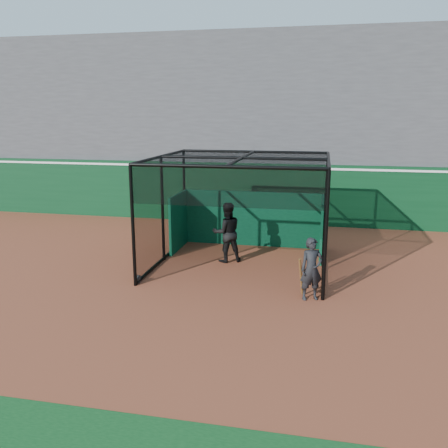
# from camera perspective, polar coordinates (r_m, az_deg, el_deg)

# --- Properties ---
(ground) EXTENTS (120.00, 120.00, 0.00)m
(ground) POSITION_cam_1_polar(r_m,az_deg,el_deg) (12.29, -4.06, -8.36)
(ground) COLOR brown
(ground) RESTS_ON ground
(outfield_wall) EXTENTS (50.00, 0.50, 2.50)m
(outfield_wall) POSITION_cam_1_polar(r_m,az_deg,el_deg) (20.01, 2.52, 3.90)
(outfield_wall) COLOR #0A381A
(outfield_wall) RESTS_ON ground
(grandstand) EXTENTS (50.00, 7.85, 8.95)m
(grandstand) POSITION_cam_1_polar(r_m,az_deg,el_deg) (23.48, 4.14, 13.06)
(grandstand) COLOR #4C4C4F
(grandstand) RESTS_ON ground
(batting_cage) EXTENTS (5.02, 4.81, 3.24)m
(batting_cage) POSITION_cam_1_polar(r_m,az_deg,el_deg) (14.13, 2.10, 1.37)
(batting_cage) COLOR black
(batting_cage) RESTS_ON ground
(batter) EXTENTS (1.12, 1.03, 1.86)m
(batter) POSITION_cam_1_polar(r_m,az_deg,el_deg) (14.59, 0.34, -1.01)
(batter) COLOR black
(batter) RESTS_ON ground
(on_deck_player) EXTENTS (0.67, 0.56, 1.57)m
(on_deck_player) POSITION_cam_1_polar(r_m,az_deg,el_deg) (11.85, 10.48, -5.37)
(on_deck_player) COLOR black
(on_deck_player) RESTS_ON ground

